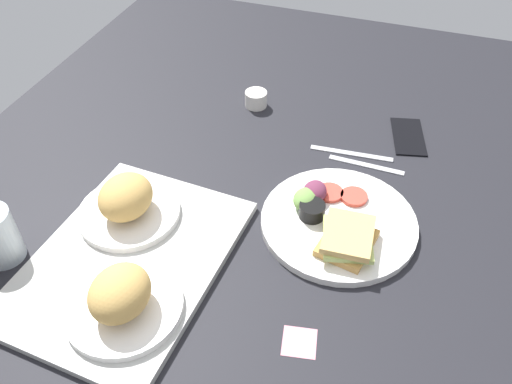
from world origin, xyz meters
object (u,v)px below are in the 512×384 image
Objects in this scene: bread_plate_near at (121,298)px; cell_phone at (408,136)px; fork at (366,165)px; knife at (351,153)px; plate_with_salad at (336,221)px; serving_tray at (128,261)px; bread_plate_far at (127,203)px; espresso_cup at (256,99)px; sticky_note at (299,342)px.

cell_phone is at bearing -30.57° from bread_plate_near.
knife is (3.00, 4.00, 0.00)cm from fork.
plate_with_salad reaches higher than cell_phone.
bread_plate_far reaches higher than serving_tray.
plate_with_salad is at bearing -42.38° from bread_plate_near.
cell_phone is (34.34, -10.00, -1.21)cm from plate_with_salad.
bread_plate_near is at bearing 60.46° from fork.
plate_with_salad is (21.69, -34.38, 0.81)cm from serving_tray.
espresso_cup is at bearing -27.01° from knife.
sticky_note is (-5.56, -34.50, -0.74)cm from serving_tray.
espresso_cup is 0.39× the size of cell_phone.
bread_plate_near reaches higher than plate_with_salad.
cell_phone reaches higher than knife.
serving_tray is 8.04× the size of sticky_note.
bread_plate_far reaches higher than fork.
fork is (42.33, -36.78, -0.55)cm from serving_tray.
bread_plate_far is (9.78, 4.85, 4.39)cm from serving_tray.
fork is (20.64, -2.40, -1.36)cm from plate_with_salad.
knife is 3.39× the size of sticky_note.
cell_phone is at bearing -91.16° from espresso_cup.
sticky_note is at bearing -80.86° from bread_plate_near.
serving_tray is 8.04× the size of espresso_cup.
plate_with_salad is at bearing 150.23° from cell_phone.
bread_plate_near reaches higher than serving_tray.
serving_tray is 11.77cm from bread_plate_far.
serving_tray is 3.13× the size of cell_phone.
espresso_cup is at bearing 39.38° from plate_with_salad.
bread_plate_near is at bearing 135.90° from cell_phone.
sticky_note is (-27.25, -0.12, -1.55)cm from plate_with_salad.
knife is at bearing 3.87° from plate_with_salad.
cell_phone reaches higher than fork.
espresso_cup is at bearing 24.90° from sticky_note.
serving_tray is at bearing 174.42° from espresso_cup.
plate_with_salad is at bearing -73.12° from bread_plate_far.
espresso_cup reaches higher than cell_phone.
sticky_note is at bearing 157.36° from cell_phone.
fork reaches higher than sticky_note.
bread_plate_far reaches higher than plate_with_salad.
bread_plate_far is at bearing 167.52° from espresso_cup.
bread_plate_far is 52.00cm from knife.
knife is (23.64, 1.60, -1.36)cm from plate_with_salad.
knife is (-11.48, -27.23, -1.75)cm from espresso_cup.
serving_tray is 55.94cm from knife.
serving_tray is at bearing 122.25° from plate_with_salad.
plate_with_salad reaches higher than serving_tray.
knife is at bearing -26.37° from bread_plate_near.
serving_tray is at bearing 80.84° from sticky_note.
plate_with_salad is 2.15× the size of cell_phone.
cell_phone is (46.24, -49.23, -4.79)cm from bread_plate_far.
plate_with_salad is at bearing -57.75° from serving_tray.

